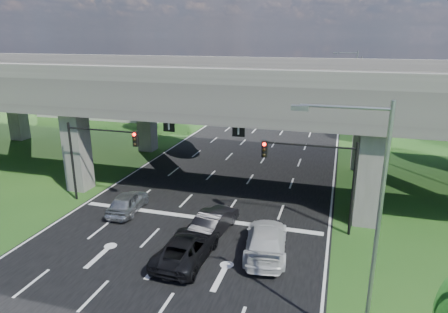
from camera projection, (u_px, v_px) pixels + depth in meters
The scene contains 19 objects.
ground at pixel (177, 242), 24.21m from camera, with size 160.00×160.00×0.00m, color #1B4416.
road at pixel (224, 185), 33.38m from camera, with size 18.00×120.00×0.03m, color black.
overpass at pixel (231, 87), 32.92m from camera, with size 80.00×15.00×10.00m.
warehouse at pixel (111, 102), 62.79m from camera, with size 20.00×10.00×4.00m, color #9E9E99.
signal_right at pixel (318, 169), 24.49m from camera, with size 5.76×0.54×6.00m.
signal_left at pixel (96, 149), 28.73m from camera, with size 5.76×0.54×6.00m.
streetlight_near at pixel (367, 215), 14.27m from camera, with size 3.38×0.25×10.00m.
streetlight_far at pixel (354, 97), 41.79m from camera, with size 3.38×0.25×10.00m.
streetlight_beyond at pixel (352, 81), 56.47m from camera, with size 3.38×0.25×10.00m.
tree_left_near at pixel (154, 95), 50.45m from camera, with size 4.50×4.50×7.80m.
tree_left_mid at pixel (160, 91), 58.79m from camera, with size 3.91×3.90×6.76m.
tree_left_far at pixel (203, 80), 64.76m from camera, with size 4.80×4.80×8.32m.
tree_right_near at pixel (379, 105), 45.06m from camera, with size 4.20×4.20×7.28m.
tree_right_mid at pixel (399, 99), 51.68m from camera, with size 3.91×3.90×6.76m.
tree_right_far at pixel (365, 85), 59.92m from camera, with size 4.50×4.50×7.80m.
car_silver at pixel (128, 202), 28.09m from camera, with size 1.74×4.34×1.48m, color #A8ABB0.
car_dark at pixel (215, 221), 25.23m from camera, with size 1.59×4.57×1.51m, color black.
car_white at pixel (266, 240), 22.70m from camera, with size 2.31×5.67×1.65m, color silver.
car_trailing at pixel (186, 248), 22.04m from camera, with size 2.46×5.33×1.48m, color black.
Camera 1 is at (8.87, -19.95, 12.02)m, focal length 32.00 mm.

